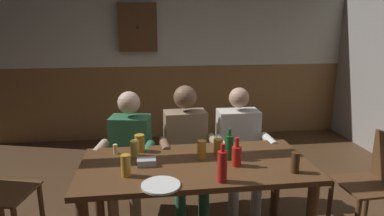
# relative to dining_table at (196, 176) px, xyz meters

# --- Properties ---
(back_wall_upper) EXTENTS (5.59, 0.12, 1.26)m
(back_wall_upper) POSITION_rel_dining_table_xyz_m (0.00, 2.90, 1.13)
(back_wall_upper) COLOR beige
(back_wall_wainscot) EXTENTS (5.59, 0.12, 1.15)m
(back_wall_wainscot) POSITION_rel_dining_table_xyz_m (0.00, 2.90, -0.08)
(back_wall_wainscot) COLOR brown
(back_wall_wainscot) RESTS_ON ground_plane
(dining_table) EXTENTS (1.74, 0.83, 0.76)m
(dining_table) POSITION_rel_dining_table_xyz_m (0.00, 0.00, 0.00)
(dining_table) COLOR brown
(dining_table) RESTS_ON ground_plane
(person_0) EXTENTS (0.55, 0.59, 1.19)m
(person_0) POSITION_rel_dining_table_xyz_m (-0.54, 0.64, 0.00)
(person_0) COLOR #33724C
(person_0) RESTS_ON ground_plane
(person_1) EXTENTS (0.55, 0.54, 1.23)m
(person_1) POSITION_rel_dining_table_xyz_m (0.00, 0.65, 0.03)
(person_1) COLOR #997F60
(person_1) RESTS_ON ground_plane
(person_2) EXTENTS (0.54, 0.52, 1.20)m
(person_2) POSITION_rel_dining_table_xyz_m (0.52, 0.65, 0.01)
(person_2) COLOR silver
(person_2) RESTS_ON ground_plane
(chair_empty_near_left) EXTENTS (0.46, 0.46, 0.88)m
(chair_empty_near_left) POSITION_rel_dining_table_xyz_m (1.56, 0.06, -0.18)
(chair_empty_near_left) COLOR brown
(chair_empty_near_left) RESTS_ON ground_plane
(table_candle) EXTENTS (0.04, 0.04, 0.08)m
(table_candle) POSITION_rel_dining_table_xyz_m (-0.62, 0.27, 0.15)
(table_candle) COLOR #F9E08C
(table_candle) RESTS_ON dining_table
(condiment_caddy) EXTENTS (0.14, 0.10, 0.05)m
(condiment_caddy) POSITION_rel_dining_table_xyz_m (-0.37, 0.01, 0.14)
(condiment_caddy) COLOR #B2B7BC
(condiment_caddy) RESTS_ON dining_table
(plate_0) EXTENTS (0.26, 0.26, 0.01)m
(plate_0) POSITION_rel_dining_table_xyz_m (-0.28, -0.34, 0.12)
(plate_0) COLOR white
(plate_0) RESTS_ON dining_table
(bottle_0) EXTENTS (0.07, 0.07, 0.25)m
(bottle_0) POSITION_rel_dining_table_xyz_m (0.27, 0.04, 0.21)
(bottle_0) COLOR #195923
(bottle_0) RESTS_ON dining_table
(bottle_1) EXTENTS (0.07, 0.07, 0.22)m
(bottle_1) POSITION_rel_dining_table_xyz_m (0.29, -0.09, 0.20)
(bottle_1) COLOR red
(bottle_1) RESTS_ON dining_table
(bottle_2) EXTENTS (0.07, 0.07, 0.27)m
(bottle_2) POSITION_rel_dining_table_xyz_m (0.13, -0.33, 0.23)
(bottle_2) COLOR red
(bottle_2) RESTS_ON dining_table
(pint_glass_0) EXTENTS (0.06, 0.06, 0.15)m
(pint_glass_0) POSITION_rel_dining_table_xyz_m (0.67, -0.26, 0.19)
(pint_glass_0) COLOR #4C2D19
(pint_glass_0) RESTS_ON dining_table
(pint_glass_1) EXTENTS (0.07, 0.07, 0.15)m
(pint_glass_1) POSITION_rel_dining_table_xyz_m (0.06, 0.08, 0.19)
(pint_glass_1) COLOR gold
(pint_glass_1) RESTS_ON dining_table
(pint_glass_2) EXTENTS (0.07, 0.07, 0.16)m
(pint_glass_2) POSITION_rel_dining_table_xyz_m (-0.51, -0.16, 0.19)
(pint_glass_2) COLOR gold
(pint_glass_2) RESTS_ON dining_table
(pint_glass_3) EXTENTS (0.08, 0.08, 0.14)m
(pint_glass_3) POSITION_rel_dining_table_xyz_m (-0.43, 0.30, 0.18)
(pint_glass_3) COLOR gold
(pint_glass_3) RESTS_ON dining_table
(pint_glass_4) EXTENTS (0.07, 0.07, 0.13)m
(pint_glass_4) POSITION_rel_dining_table_xyz_m (-0.46, 0.20, 0.18)
(pint_glass_4) COLOR #E5C64C
(pint_glass_4) RESTS_ON dining_table
(pint_glass_5) EXTENTS (0.08, 0.08, 0.13)m
(pint_glass_5) POSITION_rel_dining_table_xyz_m (0.21, 0.16, 0.18)
(pint_glass_5) COLOR gold
(pint_glass_5) RESTS_ON dining_table
(wall_dart_cabinet) EXTENTS (0.56, 0.15, 0.70)m
(wall_dart_cabinet) POSITION_rel_dining_table_xyz_m (-0.46, 2.77, 1.08)
(wall_dart_cabinet) COLOR brown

